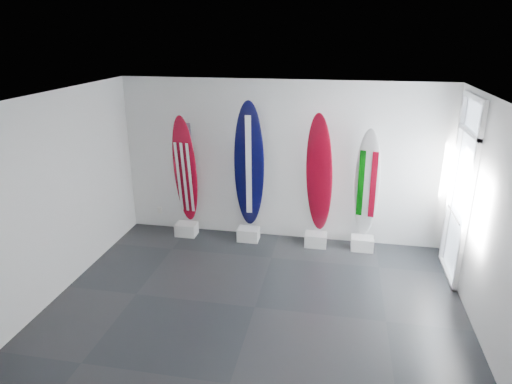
% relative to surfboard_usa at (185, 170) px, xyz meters
% --- Properties ---
extents(floor, '(6.00, 6.00, 0.00)m').
position_rel_surfboard_usa_xyz_m(floor, '(1.79, -2.28, -1.30)').
color(floor, black).
rests_on(floor, ground).
extents(ceiling, '(6.00, 6.00, 0.00)m').
position_rel_surfboard_usa_xyz_m(ceiling, '(1.79, -2.28, 1.70)').
color(ceiling, white).
rests_on(ceiling, wall_back).
extents(wall_back, '(6.00, 0.00, 6.00)m').
position_rel_surfboard_usa_xyz_m(wall_back, '(1.79, 0.22, 0.20)').
color(wall_back, silver).
rests_on(wall_back, ground).
extents(wall_front, '(6.00, 0.00, 6.00)m').
position_rel_surfboard_usa_xyz_m(wall_front, '(1.79, -4.78, 0.20)').
color(wall_front, silver).
rests_on(wall_front, ground).
extents(wall_left, '(0.00, 5.00, 5.00)m').
position_rel_surfboard_usa_xyz_m(wall_left, '(-1.21, -2.28, 0.20)').
color(wall_left, silver).
rests_on(wall_left, ground).
extents(wall_right, '(0.00, 5.00, 5.00)m').
position_rel_surfboard_usa_xyz_m(wall_right, '(4.79, -2.28, 0.20)').
color(wall_right, silver).
rests_on(wall_right, ground).
extents(display_block_usa, '(0.40, 0.30, 0.24)m').
position_rel_surfboard_usa_xyz_m(display_block_usa, '(0.00, -0.10, -1.18)').
color(display_block_usa, silver).
rests_on(display_block_usa, floor).
extents(surfboard_usa, '(0.52, 0.35, 2.13)m').
position_rel_surfboard_usa_xyz_m(surfboard_usa, '(0.00, 0.00, 0.00)').
color(surfboard_usa, maroon).
rests_on(surfboard_usa, display_block_usa).
extents(display_block_navy, '(0.40, 0.30, 0.24)m').
position_rel_surfboard_usa_xyz_m(display_block_navy, '(1.24, -0.10, -1.18)').
color(display_block_navy, silver).
rests_on(display_block_navy, floor).
extents(surfboard_navy, '(0.58, 0.38, 2.44)m').
position_rel_surfboard_usa_xyz_m(surfboard_navy, '(1.24, 0.00, 0.15)').
color(surfboard_navy, black).
rests_on(surfboard_navy, display_block_navy).
extents(display_block_swiss, '(0.40, 0.30, 0.24)m').
position_rel_surfboard_usa_xyz_m(display_block_swiss, '(2.53, -0.10, -1.18)').
color(display_block_swiss, silver).
rests_on(display_block_swiss, floor).
extents(surfboard_swiss, '(0.60, 0.49, 2.26)m').
position_rel_surfboard_usa_xyz_m(surfboard_swiss, '(2.53, 0.00, 0.06)').
color(surfboard_swiss, maroon).
rests_on(surfboard_swiss, display_block_swiss).
extents(display_block_italy, '(0.40, 0.30, 0.24)m').
position_rel_surfboard_usa_xyz_m(display_block_italy, '(3.37, -0.10, -1.18)').
color(display_block_italy, silver).
rests_on(display_block_italy, floor).
extents(surfboard_italy, '(0.48, 0.28, 2.01)m').
position_rel_surfboard_usa_xyz_m(surfboard_italy, '(3.37, 0.00, -0.06)').
color(surfboard_italy, silver).
rests_on(surfboard_italy, display_block_italy).
extents(wall_outlet, '(0.09, 0.02, 0.13)m').
position_rel_surfboard_usa_xyz_m(wall_outlet, '(-0.66, 0.20, -0.95)').
color(wall_outlet, silver).
rests_on(wall_outlet, wall_back).
extents(glass_door, '(0.12, 1.16, 2.85)m').
position_rel_surfboard_usa_xyz_m(glass_door, '(4.76, -0.73, 0.12)').
color(glass_door, white).
rests_on(glass_door, floor).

